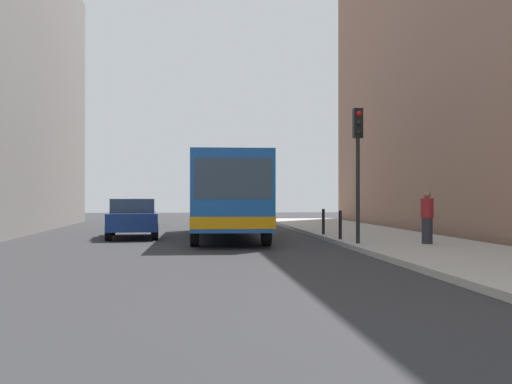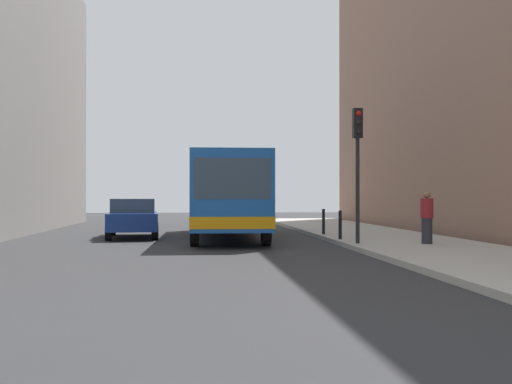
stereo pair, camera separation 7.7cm
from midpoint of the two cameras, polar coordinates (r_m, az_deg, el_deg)
ground_plane at (r=19.88m, az=-1.71°, el=-4.94°), size 80.00×80.00×0.00m
sidewalk at (r=20.98m, az=13.21°, el=-4.49°), size 4.40×40.00×0.15m
bus at (r=23.91m, az=-2.80°, el=-0.03°), size 2.77×11.07×3.00m
car_beside_bus at (r=24.41m, az=-11.21°, el=-2.24°), size 2.12×4.52×1.48m
traffic_light at (r=19.35m, az=9.11°, el=3.84°), size 0.28×0.33×4.10m
bollard_near at (r=21.10m, az=7.54°, el=-2.97°), size 0.11×0.11×0.95m
bollard_mid at (r=23.69m, az=6.03°, el=-2.68°), size 0.11×0.11×0.95m
pedestrian_near_signal at (r=19.61m, az=15.14°, el=-2.27°), size 0.38×0.38×1.58m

